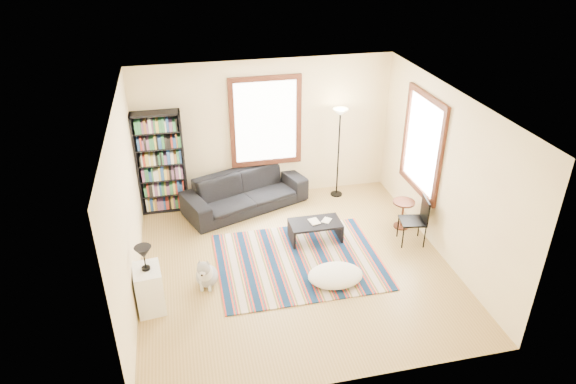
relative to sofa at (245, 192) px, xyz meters
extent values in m
cube|color=#A7884C|center=(0.51, -2.05, -0.40)|extent=(5.00, 5.00, 0.10)
cube|color=white|center=(0.51, -2.05, 2.50)|extent=(5.00, 5.00, 0.10)
cube|color=#FDE9AA|center=(0.51, 0.50, 1.05)|extent=(5.00, 0.10, 2.80)
cube|color=#FDE9AA|center=(0.51, -4.60, 1.05)|extent=(5.00, 0.10, 2.80)
cube|color=#FDE9AA|center=(-2.04, -2.05, 1.05)|extent=(0.10, 5.00, 2.80)
cube|color=#FDE9AA|center=(3.06, -2.05, 1.05)|extent=(0.10, 5.00, 2.80)
cube|color=white|center=(0.51, 0.42, 1.25)|extent=(1.20, 0.06, 1.60)
cube|color=white|center=(2.98, -1.25, 1.25)|extent=(0.06, 1.20, 1.60)
cube|color=#0D2543|center=(0.59, -1.99, -0.34)|extent=(2.70, 2.16, 0.02)
imported|color=black|center=(0.00, 0.00, 0.00)|extent=(1.71, 2.57, 0.70)
cube|color=black|center=(-1.54, 0.27, 0.65)|extent=(0.90, 0.30, 2.00)
cube|color=black|center=(1.04, -1.41, -0.17)|extent=(0.92, 0.54, 0.36)
imported|color=beige|center=(0.94, -1.41, 0.02)|extent=(0.24, 0.20, 0.02)
imported|color=beige|center=(1.19, -1.36, 0.02)|extent=(0.23, 0.24, 0.01)
ellipsoid|color=white|center=(1.04, -2.62, -0.24)|extent=(1.03, 0.88, 0.22)
cylinder|color=#4C1D13|center=(2.71, -1.35, -0.08)|extent=(0.50, 0.50, 0.54)
cube|color=black|center=(2.66, -1.85, 0.08)|extent=(0.48, 0.47, 0.86)
cube|color=white|center=(-1.79, -2.63, 0.00)|extent=(0.43, 0.54, 0.70)
camera|label=1|loc=(-1.11, -8.77, 4.77)|focal=32.00mm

